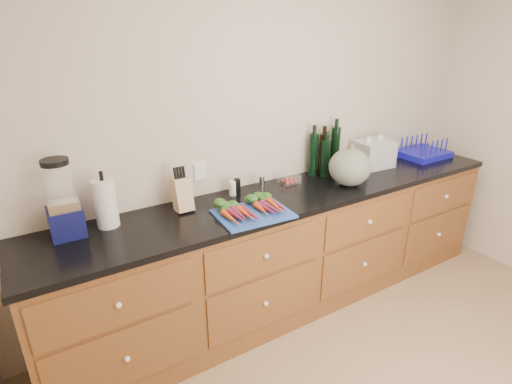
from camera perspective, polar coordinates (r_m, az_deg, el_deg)
wall_back at (r=3.01m, az=2.10°, el=8.37°), size 4.10×0.05×2.60m
cabinets at (r=3.09m, az=5.29°, el=-8.45°), size 3.60×0.64×0.90m
countertop at (r=2.88m, az=5.57°, el=-0.38°), size 3.64×0.62×0.04m
cutting_board at (r=2.52m, az=-0.43°, el=-3.11°), size 0.48×0.38×0.01m
carrots at (r=2.54m, az=-0.97°, el=-2.12°), size 0.40×0.30×0.06m
squash at (r=3.02m, az=13.26°, el=3.49°), size 0.31×0.31×0.28m
blender_appliance at (r=2.44m, az=-25.89°, el=-1.48°), size 0.18×0.18×0.45m
paper_towel at (r=2.48m, az=-20.70°, el=-1.54°), size 0.13×0.13×0.29m
knife_block at (r=2.59m, az=-10.50°, el=-0.34°), size 0.11×0.11×0.21m
grinder_salt at (r=2.79m, az=-3.36°, el=0.53°), size 0.05×0.05×0.11m
grinder_pepper at (r=2.80m, az=-2.70°, el=0.76°), size 0.05×0.05×0.12m
canister_chrome at (r=2.90m, az=0.79°, el=1.38°), size 0.04×0.04×0.10m
tomato_box at (r=3.02m, az=4.76°, el=1.89°), size 0.14×0.11×0.07m
bottles at (r=3.23m, az=9.73°, el=5.44°), size 0.30×0.15×0.36m
grocery_bag at (r=3.50m, az=16.40°, el=5.26°), size 0.32×0.26×0.22m
dish_rack at (r=3.96m, az=22.72°, el=5.31°), size 0.43×0.34×0.17m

